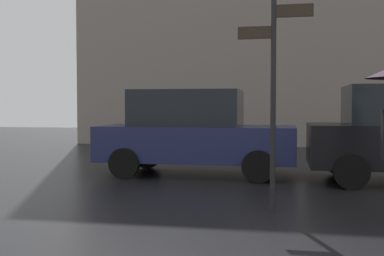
# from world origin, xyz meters

# --- Properties ---
(parked_car_right) EXTENTS (4.38, 1.96, 1.92)m
(parked_car_right) POSITION_xyz_m (-2.74, 7.58, 0.97)
(parked_car_right) COLOR #1E234C
(parked_car_right) RESTS_ON ground
(street_signpost) EXTENTS (1.08, 0.08, 3.17)m
(street_signpost) POSITION_xyz_m (-0.90, 4.06, 1.92)
(street_signpost) COLOR black
(street_signpost) RESTS_ON ground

